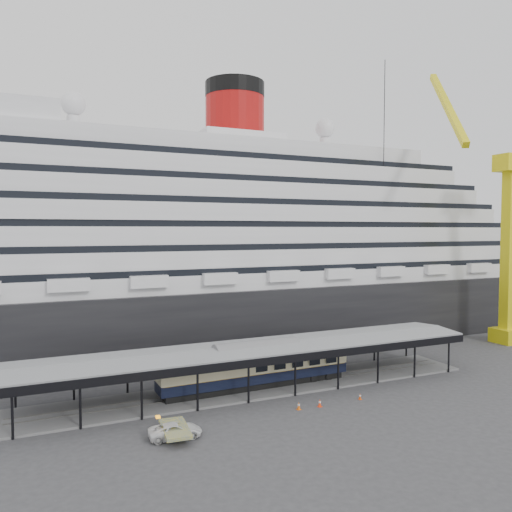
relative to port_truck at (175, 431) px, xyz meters
name	(u,v)px	position (x,y,z in m)	size (l,w,h in m)	color
ground	(276,402)	(12.56, 4.74, -0.67)	(200.00, 200.00, 0.00)	#353537
cruise_ship	(191,233)	(12.61, 36.74, 17.68)	(130.00, 30.00, 43.90)	black
platform_canopy	(257,369)	(12.56, 9.74, 1.69)	(56.00, 9.18, 5.30)	slate
crane_yellow	(502,223)	(59.62, 15.28, 19.29)	(23.83, 18.78, 47.60)	yellow
port_truck	(175,431)	(0.00, 0.00, 0.00)	(2.23, 4.83, 1.34)	silver
pullman_carriage	(256,365)	(12.44, 9.74, 2.14)	(23.76, 3.61, 23.27)	black
traffic_cone_left	(299,406)	(13.71, 1.67, -0.25)	(0.50, 0.50, 0.85)	#E65D0C
traffic_cone_mid	(320,403)	(16.16, 1.48, -0.26)	(0.54, 0.54, 0.83)	#FA370D
traffic_cone_right	(360,396)	(21.46, 1.62, -0.33)	(0.37, 0.37, 0.69)	#D7450B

